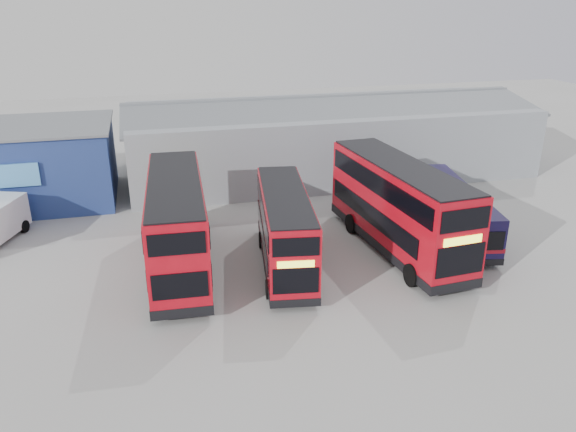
{
  "coord_description": "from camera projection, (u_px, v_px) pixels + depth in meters",
  "views": [
    {
      "loc": [
        -5.65,
        -20.8,
        12.94
      ],
      "look_at": [
        1.2,
        5.76,
        2.1
      ],
      "focal_mm": 35.0,
      "sensor_mm": 36.0,
      "label": 1
    }
  ],
  "objects": [
    {
      "name": "double_decker_right",
      "position": [
        398.0,
        208.0,
        29.76
      ],
      "size": [
        3.59,
        11.58,
        4.83
      ],
      "rotation": [
        0.0,
        0.0,
        0.07
      ],
      "color": "#B60A17",
      "rests_on": "ground"
    },
    {
      "name": "maintenance_shed",
      "position": [
        327.0,
        137.0,
        43.71
      ],
      "size": [
        30.5,
        12.0,
        5.89
      ],
      "color": "gray",
      "rests_on": "ground"
    },
    {
      "name": "double_decker_left",
      "position": [
        177.0,
        225.0,
        27.72
      ],
      "size": [
        3.29,
        11.13,
        4.65
      ],
      "rotation": [
        0.0,
        0.0,
        3.09
      ],
      "color": "#B60A17",
      "rests_on": "ground"
    },
    {
      "name": "office_block",
      "position": [
        18.0,
        164.0,
        36.81
      ],
      "size": [
        12.3,
        8.32,
        5.12
      ],
      "color": "navy",
      "rests_on": "ground"
    },
    {
      "name": "double_decker_centre",
      "position": [
        285.0,
        230.0,
        28.03
      ],
      "size": [
        3.59,
        9.53,
        3.94
      ],
      "rotation": [
        0.0,
        0.0,
        -0.15
      ],
      "color": "#B60A17",
      "rests_on": "ground"
    },
    {
      "name": "single_decker_blue",
      "position": [
        451.0,
        211.0,
        32.28
      ],
      "size": [
        4.16,
        10.19,
        2.7
      ],
      "rotation": [
        0.0,
        0.0,
        2.95
      ],
      "color": "#0F0D3B",
      "rests_on": "ground"
    },
    {
      "name": "ground_plane",
      "position": [
        294.0,
        309.0,
        24.8
      ],
      "size": [
        120.0,
        120.0,
        0.0
      ],
      "primitive_type": "plane",
      "color": "gray",
      "rests_on": "ground"
    }
  ]
}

